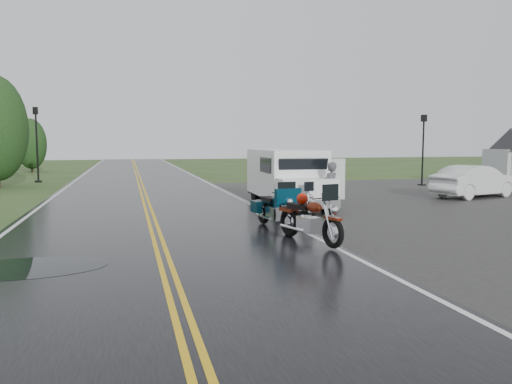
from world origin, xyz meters
TOP-DOWN VIEW (x-y plane):
  - ground at (0.00, 0.00)m, footprint 120.00×120.00m
  - road at (0.00, 10.00)m, footprint 8.00×100.00m
  - parking_pad at (11.00, 5.00)m, footprint 14.00×24.00m
  - visitor_center at (20.00, 12.00)m, footprint 16.00×10.00m
  - motorcycle_red at (3.66, -1.43)m, footprint 1.44×2.50m
  - motorcycle_teal at (3.33, 0.68)m, footprint 1.13×2.33m
  - motorcycle_silver at (4.72, 2.79)m, footprint 1.10×1.99m
  - van_white at (4.10, 4.09)m, footprint 2.22×5.56m
  - person_at_van at (5.67, 3.50)m, footprint 0.75×0.67m
  - sedan_white at (13.78, 6.89)m, footprint 4.40×2.52m
  - lamp_post_far_left at (-5.86, 20.58)m, footprint 0.39×0.39m
  - lamp_post_far_right at (14.97, 12.71)m, footprint 0.34×0.34m
  - tree_left_far at (-8.05, 31.42)m, footprint 2.37×2.37m

SIDE VIEW (x-z plane):
  - ground at x=0.00m, z-range 0.00..0.00m
  - parking_pad at x=11.00m, z-range 0.00..0.03m
  - road at x=0.00m, z-range 0.00..0.04m
  - motorcycle_silver at x=4.72m, z-range 0.00..1.11m
  - motorcycle_teal at x=3.33m, z-range 0.00..1.32m
  - sedan_white at x=13.78m, z-range 0.00..1.37m
  - motorcycle_red at x=3.66m, z-range 0.00..1.39m
  - person_at_van at x=5.67m, z-range 0.00..1.72m
  - van_white at x=4.10m, z-range 0.00..2.16m
  - tree_left_far at x=-8.05m, z-range 0.00..3.65m
  - lamp_post_far_right at x=14.97m, z-range 0.00..3.92m
  - lamp_post_far_left at x=-5.86m, z-range 0.00..4.51m
  - visitor_center at x=20.00m, z-range 0.00..4.80m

